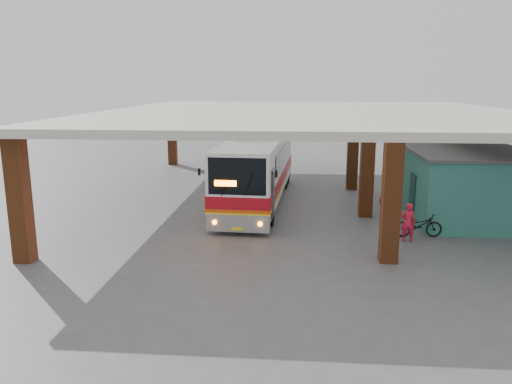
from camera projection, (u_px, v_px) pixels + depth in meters
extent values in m
plane|color=#515154|center=(300.00, 234.00, 20.42)|extent=(90.00, 90.00, 0.00)
cube|color=brown|center=(391.00, 200.00, 16.79)|extent=(0.60, 0.60, 4.35)
cube|color=brown|center=(367.00, 170.00, 22.63)|extent=(0.60, 0.60, 4.35)
cube|color=brown|center=(353.00, 152.00, 28.47)|extent=(0.60, 0.60, 4.35)
cube|color=brown|center=(20.00, 200.00, 16.81)|extent=(0.60, 0.60, 4.35)
cube|color=brown|center=(172.00, 135.00, 37.25)|extent=(0.60, 0.60, 4.35)
cube|color=brown|center=(439.00, 138.00, 35.70)|extent=(0.60, 0.60, 4.35)
cube|color=beige|center=(311.00, 113.00, 25.74)|extent=(21.00, 23.00, 0.30)
cube|color=#2D7160|center=(461.00, 182.00, 23.39)|extent=(5.00, 8.00, 3.00)
cube|color=#474747|center=(463.00, 149.00, 23.06)|extent=(5.20, 8.20, 0.12)
cube|color=#133433|center=(412.00, 197.00, 22.23)|extent=(0.08, 0.95, 2.10)
cube|color=black|center=(400.00, 169.00, 24.99)|extent=(0.08, 1.20, 1.00)
cube|color=black|center=(399.00, 169.00, 24.99)|extent=(0.04, 1.30, 1.10)
cube|color=white|center=(258.00, 165.00, 25.44)|extent=(3.22, 12.36, 2.85)
cube|color=white|center=(255.00, 137.00, 24.12)|extent=(1.39, 3.12, 0.25)
cube|color=gray|center=(238.00, 222.00, 19.99)|extent=(2.59, 0.55, 0.71)
cube|color=#A70B16|center=(258.00, 176.00, 25.56)|extent=(3.26, 12.36, 0.51)
cube|color=#D1470B|center=(258.00, 182.00, 25.62)|extent=(3.26, 12.36, 0.13)
cube|color=yellow|center=(258.00, 184.00, 25.65)|extent=(3.26, 12.36, 0.10)
cube|color=black|center=(237.00, 176.00, 19.44)|extent=(2.30, 0.23, 1.48)
cube|color=black|center=(236.00, 152.00, 26.29)|extent=(0.56, 9.16, 0.92)
cube|color=black|center=(284.00, 153.00, 25.94)|extent=(0.56, 9.16, 0.92)
cube|color=#FF5905|center=(225.00, 183.00, 19.50)|extent=(0.87, 0.10, 0.22)
sphere|color=orange|center=(215.00, 222.00, 19.90)|extent=(0.18, 0.18, 0.18)
sphere|color=orange|center=(260.00, 224.00, 19.66)|extent=(0.18, 0.18, 0.18)
cube|color=yellow|center=(237.00, 229.00, 19.82)|extent=(0.46, 0.06, 0.12)
cylinder|color=black|center=(220.00, 212.00, 21.75)|extent=(0.38, 1.04, 1.02)
cylinder|color=black|center=(270.00, 214.00, 21.45)|extent=(0.38, 1.04, 1.02)
cylinder|color=black|center=(247.00, 179.00, 29.34)|extent=(0.38, 1.04, 1.02)
cylinder|color=black|center=(284.00, 180.00, 29.05)|extent=(0.38, 1.04, 1.02)
cylinder|color=black|center=(251.00, 175.00, 30.62)|extent=(0.38, 1.04, 1.02)
cylinder|color=black|center=(286.00, 176.00, 30.33)|extent=(0.38, 1.04, 1.02)
imported|color=black|center=(419.00, 225.00, 19.87)|extent=(1.93, 0.81, 0.99)
imported|color=red|center=(408.00, 222.00, 19.29)|extent=(0.58, 0.40, 1.53)
cube|color=red|center=(384.00, 198.00, 25.50)|extent=(0.50, 0.50, 0.06)
cube|color=red|center=(388.00, 193.00, 25.40)|extent=(0.11, 0.46, 0.65)
cylinder|color=black|center=(380.00, 202.00, 25.39)|extent=(0.03, 0.03, 0.22)
cylinder|color=black|center=(388.00, 202.00, 25.32)|extent=(0.03, 0.03, 0.22)
cylinder|color=black|center=(380.00, 200.00, 25.74)|extent=(0.03, 0.03, 0.22)
cylinder|color=black|center=(387.00, 200.00, 25.67)|extent=(0.03, 0.03, 0.22)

